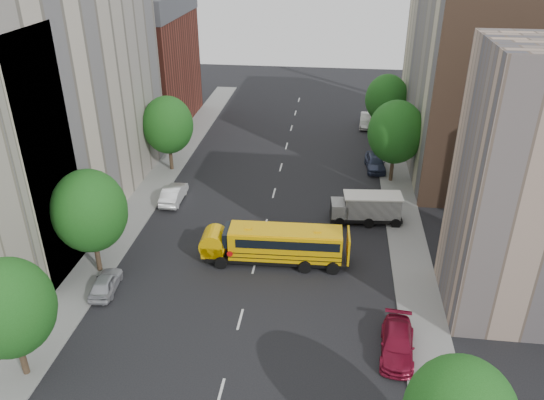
% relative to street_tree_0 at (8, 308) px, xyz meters
% --- Properties ---
extents(ground, '(120.00, 120.00, 0.00)m').
position_rel_street_tree_0_xyz_m(ground, '(11.00, 14.00, -4.64)').
color(ground, black).
rests_on(ground, ground).
extents(sidewalk_left, '(3.00, 80.00, 0.12)m').
position_rel_street_tree_0_xyz_m(sidewalk_left, '(-0.50, 19.00, -4.58)').
color(sidewalk_left, slate).
rests_on(sidewalk_left, ground).
extents(sidewalk_right, '(3.00, 80.00, 0.12)m').
position_rel_street_tree_0_xyz_m(sidewalk_right, '(22.50, 19.00, -4.58)').
color(sidewalk_right, slate).
rests_on(sidewalk_right, ground).
extents(lane_markings, '(0.15, 64.00, 0.01)m').
position_rel_street_tree_0_xyz_m(lane_markings, '(11.00, 24.00, -4.64)').
color(lane_markings, silver).
rests_on(lane_markings, ground).
extents(building_left_cream, '(10.00, 26.00, 20.00)m').
position_rel_street_tree_0_xyz_m(building_left_cream, '(-7.00, 20.00, 5.36)').
color(building_left_cream, '#C0B19B').
rests_on(building_left_cream, ground).
extents(building_left_redbrick, '(10.00, 15.00, 13.00)m').
position_rel_street_tree_0_xyz_m(building_left_redbrick, '(-7.00, 42.00, 1.86)').
color(building_left_redbrick, maroon).
rests_on(building_left_redbrick, ground).
extents(building_right_far, '(10.00, 22.00, 18.00)m').
position_rel_street_tree_0_xyz_m(building_right_far, '(29.00, 34.00, 4.36)').
color(building_right_far, '#BFB695').
rests_on(building_right_far, ground).
extents(building_right_sidewall, '(10.10, 0.30, 18.00)m').
position_rel_street_tree_0_xyz_m(building_right_sidewall, '(29.00, 23.00, 4.36)').
color(building_right_sidewall, brown).
rests_on(building_right_sidewall, ground).
extents(street_tree_0, '(4.80, 4.80, 7.41)m').
position_rel_street_tree_0_xyz_m(street_tree_0, '(0.00, 0.00, 0.00)').
color(street_tree_0, '#38281C').
rests_on(street_tree_0, ground).
extents(street_tree_1, '(5.12, 5.12, 7.90)m').
position_rel_street_tree_0_xyz_m(street_tree_1, '(0.00, 10.00, 0.31)').
color(street_tree_1, '#38281C').
rests_on(street_tree_1, ground).
extents(street_tree_2, '(4.99, 4.99, 7.71)m').
position_rel_street_tree_0_xyz_m(street_tree_2, '(0.00, 28.00, 0.19)').
color(street_tree_2, '#38281C').
rests_on(street_tree_2, ground).
extents(street_tree_4, '(5.25, 5.25, 8.10)m').
position_rel_street_tree_0_xyz_m(street_tree_4, '(22.00, 28.00, 0.43)').
color(street_tree_4, '#38281C').
rests_on(street_tree_4, ground).
extents(street_tree_5, '(4.86, 4.86, 7.51)m').
position_rel_street_tree_0_xyz_m(street_tree_5, '(22.00, 40.00, 0.06)').
color(street_tree_5, '#38281C').
rests_on(street_tree_5, ground).
extents(school_bus, '(10.28, 2.83, 2.88)m').
position_rel_street_tree_0_xyz_m(school_bus, '(12.39, 12.77, -3.04)').
color(school_bus, black).
rests_on(school_bus, ground).
extents(safari_truck, '(6.09, 2.66, 2.54)m').
position_rel_street_tree_0_xyz_m(safari_truck, '(19.32, 19.64, -3.30)').
color(safari_truck, black).
rests_on(safari_truck, ground).
extents(parked_car_0, '(1.84, 3.89, 1.29)m').
position_rel_street_tree_0_xyz_m(parked_car_0, '(1.40, 7.82, -4.00)').
color(parked_car_0, '#AAAAB1').
rests_on(parked_car_0, ground).
extents(parked_car_1, '(1.63, 4.53, 1.49)m').
position_rel_street_tree_0_xyz_m(parked_car_1, '(2.20, 21.32, -3.90)').
color(parked_car_1, white).
rests_on(parked_car_1, ground).
extents(parked_car_3, '(2.33, 4.84, 1.36)m').
position_rel_street_tree_0_xyz_m(parked_car_3, '(20.60, 4.24, -3.96)').
color(parked_car_3, maroon).
rests_on(parked_car_3, ground).
extents(parked_car_4, '(2.17, 4.69, 1.56)m').
position_rel_street_tree_0_xyz_m(parked_car_4, '(20.60, 30.73, -3.86)').
color(parked_car_4, '#323B57').
rests_on(parked_car_4, ground).
extents(parked_car_5, '(1.96, 4.83, 1.56)m').
position_rel_street_tree_0_xyz_m(parked_car_5, '(20.25, 43.90, -3.86)').
color(parked_car_5, '#AAAAA5').
rests_on(parked_car_5, ground).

